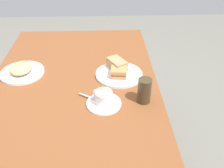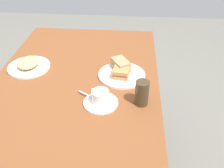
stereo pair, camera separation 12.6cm
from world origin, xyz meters
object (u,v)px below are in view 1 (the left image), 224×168
at_px(drinking_glass, 144,91).
at_px(dining_table, 76,91).
at_px(sandwich_plate, 119,74).
at_px(coffee_cup, 103,97).
at_px(sandwich_front, 119,71).
at_px(sandwich_back, 117,64).
at_px(coffee_saucer, 104,104).
at_px(spoon, 91,97).
at_px(side_plate, 22,73).

bearing_deg(drinking_glass, dining_table, -121.79).
xyz_separation_m(sandwich_plate, coffee_cup, (0.24, -0.09, 0.04)).
xyz_separation_m(sandwich_front, sandwich_back, (-0.06, -0.01, 0.01)).
height_order(sandwich_back, drinking_glass, drinking_glass).
xyz_separation_m(coffee_saucer, spoon, (-0.04, -0.06, 0.01)).
bearing_deg(dining_table, sandwich_back, 103.55).
height_order(sandwich_front, drinking_glass, drinking_glass).
distance_m(sandwich_back, coffee_saucer, 0.30).
xyz_separation_m(sandwich_front, coffee_saucer, (0.23, -0.08, -0.03)).
height_order(coffee_saucer, drinking_glass, drinking_glass).
distance_m(coffee_saucer, spoon, 0.08).
bearing_deg(coffee_cup, coffee_saucer, 48.78).
bearing_deg(sandwich_back, spoon, -29.08).
distance_m(sandwich_front, coffee_cup, 0.25).
distance_m(coffee_saucer, coffee_cup, 0.04).
distance_m(coffee_cup, drinking_glass, 0.19).
distance_m(coffee_saucer, side_plate, 0.53).
height_order(sandwich_front, coffee_cup, coffee_cup).
xyz_separation_m(sandwich_plate, spoon, (0.20, -0.15, 0.01)).
bearing_deg(sandwich_back, side_plate, -89.02).
bearing_deg(sandwich_back, sandwich_plate, 10.41).
bearing_deg(coffee_saucer, sandwich_back, 165.28).
bearing_deg(sandwich_plate, sandwich_front, -4.62).
distance_m(dining_table, coffee_cup, 0.31).
xyz_separation_m(sandwich_back, spoon, (0.25, -0.14, -0.03)).
relative_size(dining_table, side_plate, 5.25).
relative_size(sandwich_front, coffee_saucer, 0.74).
bearing_deg(sandwich_plate, drinking_glass, 24.73).
xyz_separation_m(coffee_saucer, coffee_cup, (-0.00, -0.00, 0.04)).
relative_size(coffee_saucer, coffee_cup, 1.74).
relative_size(coffee_saucer, spoon, 1.82).
bearing_deg(spoon, coffee_saucer, 57.72).
xyz_separation_m(sandwich_plate, coffee_saucer, (0.24, -0.09, -0.00)).
height_order(spoon, side_plate, spoon).
bearing_deg(sandwich_plate, spoon, -36.11).
relative_size(dining_table, sandwich_back, 9.27).
bearing_deg(sandwich_plate, sandwich_back, -169.59).
relative_size(dining_table, sandwich_plate, 4.89).
distance_m(dining_table, coffee_saucer, 0.30).
bearing_deg(drinking_glass, sandwich_front, -154.22).
distance_m(dining_table, drinking_glass, 0.44).
bearing_deg(coffee_cup, spoon, -122.06).
distance_m(side_plate, drinking_glass, 0.69).
bearing_deg(sandwich_front, dining_table, -89.98).
height_order(sandwich_front, spoon, sandwich_front).
height_order(dining_table, sandwich_back, sandwich_back).
height_order(sandwich_plate, drinking_glass, drinking_glass).
relative_size(dining_table, drinking_glass, 10.18).
xyz_separation_m(dining_table, sandwich_front, (-0.00, 0.24, 0.13)).
distance_m(dining_table, sandwich_front, 0.28).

